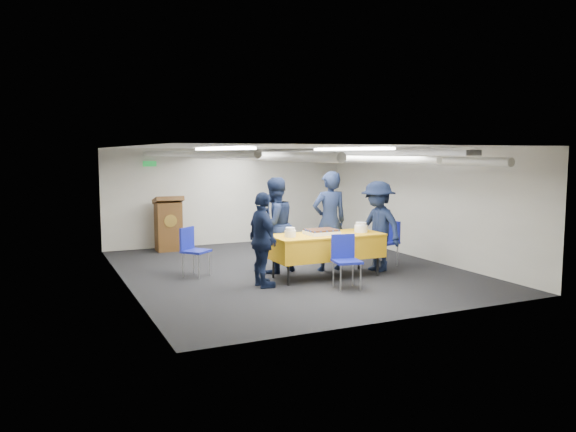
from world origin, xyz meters
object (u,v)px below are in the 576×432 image
at_px(serving_table, 326,246).
at_px(sailor_d, 378,226).
at_px(podium, 168,224).
at_px(sailor_a, 329,221).
at_px(sailor_c, 263,240).
at_px(chair_near, 345,256).
at_px(chair_left, 192,246).
at_px(sailor_b, 274,225).
at_px(chair_right, 388,238).
at_px(sheet_cake, 322,232).

bearing_deg(serving_table, sailor_d, 3.53).
bearing_deg(serving_table, podium, 116.56).
relative_size(sailor_a, sailor_c, 1.19).
height_order(serving_table, podium, podium).
xyz_separation_m(chair_near, sailor_d, (1.23, 0.90, 0.31)).
relative_size(chair_left, sailor_a, 0.47).
distance_m(serving_table, chair_near, 0.84).
bearing_deg(podium, sailor_d, -51.08).
distance_m(chair_left, sailor_d, 3.43).
height_order(serving_table, sailor_b, sailor_b).
relative_size(chair_near, chair_left, 1.00).
relative_size(chair_right, sailor_b, 0.50).
distance_m(serving_table, sheet_cake, 0.28).
distance_m(podium, sailor_a, 4.09).
distance_m(serving_table, chair_right, 1.68).
relative_size(chair_right, sailor_d, 0.52).
xyz_separation_m(sheet_cake, chair_left, (-2.03, 1.11, -0.29)).
xyz_separation_m(sheet_cake, sailor_b, (-0.58, 0.75, 0.06)).
height_order(podium, chair_right, podium).
bearing_deg(sailor_c, chair_right, -78.58).
xyz_separation_m(chair_right, sailor_c, (-2.93, -0.67, 0.25)).
distance_m(serving_table, sailor_a, 0.68).
bearing_deg(sailor_b, chair_left, -30.59).
bearing_deg(sailor_d, serving_table, -98.02).
relative_size(sheet_cake, sailor_a, 0.30).
bearing_deg(sailor_d, sailor_a, -127.78).
height_order(sheet_cake, sailor_d, sailor_d).
bearing_deg(sailor_c, podium, 7.22).
relative_size(sailor_b, sailor_c, 1.12).
xyz_separation_m(sailor_a, sailor_c, (-1.63, -0.70, -0.15)).
bearing_deg(chair_near, serving_table, 83.27).
bearing_deg(sailor_d, sheet_cake, -97.85).
height_order(chair_near, sailor_c, sailor_c).
bearing_deg(chair_right, sailor_d, -143.20).
relative_size(sailor_a, sailor_b, 1.06).
distance_m(chair_right, sailor_a, 1.36).
height_order(sailor_a, sailor_c, sailor_a).
xyz_separation_m(sheet_cake, sailor_c, (-1.20, -0.22, -0.03)).
height_order(chair_right, chair_left, same).
height_order(serving_table, sheet_cake, sheet_cake).
bearing_deg(podium, serving_table, -63.44).
height_order(sailor_b, sailor_d, sailor_b).
bearing_deg(chair_near, sailor_a, 71.99).
distance_m(sheet_cake, podium, 4.29).
xyz_separation_m(sailor_a, sailor_b, (-1.00, 0.28, -0.05)).
bearing_deg(chair_left, sailor_d, -17.56).
bearing_deg(chair_right, sailor_a, 178.78).
relative_size(chair_left, sailor_d, 0.52).
bearing_deg(chair_near, sailor_d, 36.24).
xyz_separation_m(chair_near, sailor_c, (-1.20, 0.60, 0.25)).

